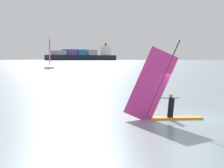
# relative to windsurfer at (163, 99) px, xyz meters

# --- Properties ---
(ground_plane) EXTENTS (4000.00, 4000.00, 0.00)m
(ground_plane) POSITION_rel_windsurfer_xyz_m (1.41, 0.90, -1.13)
(ground_plane) COLOR gray
(windsurfer) EXTENTS (4.08, 2.10, 4.53)m
(windsurfer) POSITION_rel_windsurfer_xyz_m (0.00, 0.00, 0.00)
(windsurfer) COLOR orange
(windsurfer) RESTS_ON ground_plane
(cargo_ship) EXTENTS (97.28, 138.92, 34.44)m
(cargo_ship) POSITION_rel_windsurfer_xyz_m (-280.53, 592.51, 8.03)
(cargo_ship) COLOR black
(cargo_ship) RESTS_ON ground_plane
(small_sailboat) EXTENTS (5.24, 8.88, 10.94)m
(small_sailboat) POSITION_rel_windsurfer_xyz_m (-54.08, 81.03, -0.16)
(small_sailboat) COLOR white
(small_sailboat) RESTS_ON ground_plane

